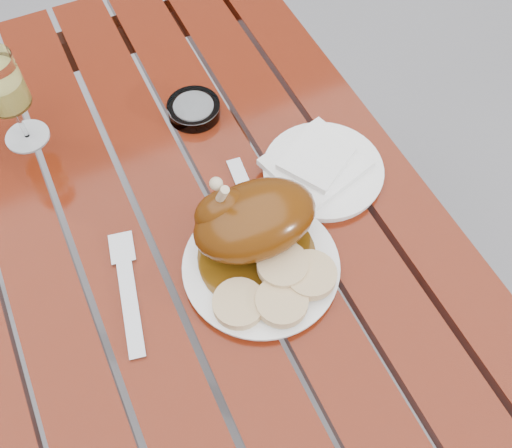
{
  "coord_description": "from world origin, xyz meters",
  "views": [
    {
      "loc": [
        -0.1,
        -0.51,
        1.53
      ],
      "look_at": [
        0.1,
        -0.09,
        0.78
      ],
      "focal_mm": 40.0,
      "sensor_mm": 36.0,
      "label": 1
    }
  ],
  "objects_px": {
    "dinner_plate": "(261,267)",
    "ashtray": "(194,109)",
    "table": "(198,307)",
    "wine_glass": "(9,101)",
    "side_plate": "(323,171)"
  },
  "relations": [
    {
      "from": "dinner_plate",
      "to": "ashtray",
      "type": "xyz_separation_m",
      "value": [
        0.03,
        0.34,
        0.0
      ]
    },
    {
      "from": "ashtray",
      "to": "table",
      "type": "bearing_deg",
      "value": -119.06
    },
    {
      "from": "ashtray",
      "to": "dinner_plate",
      "type": "bearing_deg",
      "value": -94.73
    },
    {
      "from": "table",
      "to": "ashtray",
      "type": "xyz_separation_m",
      "value": [
        0.11,
        0.19,
        0.39
      ]
    },
    {
      "from": "wine_glass",
      "to": "side_plate",
      "type": "distance_m",
      "value": 0.53
    },
    {
      "from": "dinner_plate",
      "to": "ashtray",
      "type": "distance_m",
      "value": 0.34
    },
    {
      "from": "wine_glass",
      "to": "ashtray",
      "type": "height_order",
      "value": "wine_glass"
    },
    {
      "from": "wine_glass",
      "to": "side_plate",
      "type": "bearing_deg",
      "value": -34.27
    },
    {
      "from": "wine_glass",
      "to": "ashtray",
      "type": "xyz_separation_m",
      "value": [
        0.29,
        -0.08,
        -0.08
      ]
    },
    {
      "from": "dinner_plate",
      "to": "side_plate",
      "type": "relative_size",
      "value": 1.18
    },
    {
      "from": "table",
      "to": "side_plate",
      "type": "height_order",
      "value": "side_plate"
    },
    {
      "from": "side_plate",
      "to": "ashtray",
      "type": "distance_m",
      "value": 0.26
    },
    {
      "from": "table",
      "to": "dinner_plate",
      "type": "height_order",
      "value": "dinner_plate"
    },
    {
      "from": "dinner_plate",
      "to": "table",
      "type": "bearing_deg",
      "value": 118.02
    },
    {
      "from": "wine_glass",
      "to": "ashtray",
      "type": "relative_size",
      "value": 1.88
    }
  ]
}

